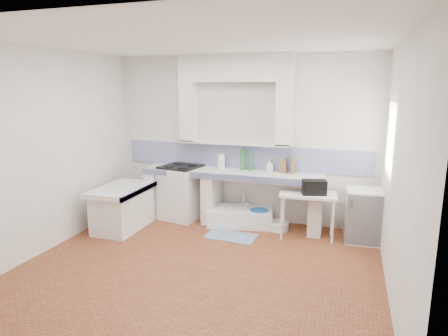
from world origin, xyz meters
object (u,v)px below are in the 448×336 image
(side_table, at_px, (307,215))
(fridge, at_px, (364,215))
(stove, at_px, (181,193))
(sink, at_px, (240,217))

(side_table, xyz_separation_m, fridge, (0.81, 0.12, 0.05))
(side_table, bearing_deg, stove, 168.87)
(sink, bearing_deg, fridge, -15.13)
(stove, relative_size, side_table, 1.08)
(side_table, relative_size, fridge, 1.06)
(stove, bearing_deg, fridge, 7.98)
(sink, distance_m, side_table, 1.17)
(fridge, bearing_deg, stove, 174.32)
(stove, height_order, fridge, stove)
(fridge, bearing_deg, sink, 173.51)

